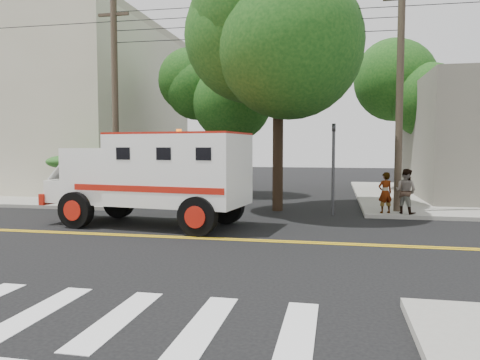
# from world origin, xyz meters

# --- Properties ---
(ground) EXTENTS (100.00, 100.00, 0.00)m
(ground) POSITION_xyz_m (0.00, 0.00, 0.00)
(ground) COLOR black
(ground) RESTS_ON ground
(sidewalk_nw) EXTENTS (17.00, 17.00, 0.15)m
(sidewalk_nw) POSITION_xyz_m (-13.50, 13.50, 0.07)
(sidewalk_nw) COLOR gray
(sidewalk_nw) RESTS_ON ground
(building_left) EXTENTS (16.00, 14.00, 10.00)m
(building_left) POSITION_xyz_m (-15.50, 15.00, 5.15)
(building_left) COLOR #BFBA9D
(building_left) RESTS_ON sidewalk_nw
(utility_pole_left) EXTENTS (0.28, 0.28, 9.00)m
(utility_pole_left) POSITION_xyz_m (-5.60, 6.00, 4.50)
(utility_pole_left) COLOR #382D23
(utility_pole_left) RESTS_ON ground
(utility_pole_right) EXTENTS (0.28, 0.28, 9.00)m
(utility_pole_right) POSITION_xyz_m (6.30, 6.20, 4.50)
(utility_pole_right) COLOR #382D23
(utility_pole_right) RESTS_ON ground
(tree_main) EXTENTS (6.08, 5.70, 9.85)m
(tree_main) POSITION_xyz_m (1.94, 6.21, 7.20)
(tree_main) COLOR black
(tree_main) RESTS_ON ground
(tree_left) EXTENTS (4.48, 4.20, 7.70)m
(tree_left) POSITION_xyz_m (-2.68, 11.79, 5.73)
(tree_left) COLOR black
(tree_left) RESTS_ON ground
(tree_right) EXTENTS (4.80, 4.50, 8.20)m
(tree_right) POSITION_xyz_m (8.84, 15.77, 6.09)
(tree_right) COLOR black
(tree_right) RESTS_ON ground
(traffic_signal) EXTENTS (0.15, 0.18, 3.60)m
(traffic_signal) POSITION_xyz_m (3.80, 5.60, 2.23)
(traffic_signal) COLOR #3F3F42
(traffic_signal) RESTS_ON ground
(accessibility_sign) EXTENTS (0.45, 0.10, 2.02)m
(accessibility_sign) POSITION_xyz_m (-6.20, 6.17, 1.37)
(accessibility_sign) COLOR #3F3F42
(accessibility_sign) RESTS_ON ground
(palm_planter) EXTENTS (3.52, 2.63, 2.36)m
(palm_planter) POSITION_xyz_m (-7.44, 6.62, 1.65)
(palm_planter) COLOR #1E3314
(palm_planter) RESTS_ON sidewalk_nw
(armored_truck) EXTENTS (7.19, 3.53, 3.15)m
(armored_truck) POSITION_xyz_m (-2.08, 1.79, 1.79)
(armored_truck) COLOR white
(armored_truck) RESTS_ON ground
(pedestrian_a) EXTENTS (0.68, 0.58, 1.58)m
(pedestrian_a) POSITION_xyz_m (5.77, 5.50, 0.94)
(pedestrian_a) COLOR gray
(pedestrian_a) RESTS_ON sidewalk_ne
(pedestrian_b) EXTENTS (1.05, 1.01, 1.71)m
(pedestrian_b) POSITION_xyz_m (6.51, 5.50, 1.01)
(pedestrian_b) COLOR gray
(pedestrian_b) RESTS_ON sidewalk_ne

